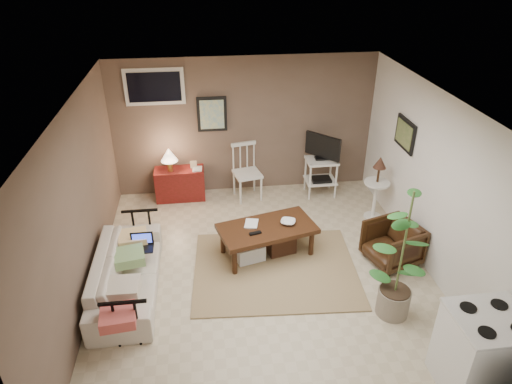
{
  "coord_description": "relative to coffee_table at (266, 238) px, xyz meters",
  "views": [
    {
      "loc": [
        -0.73,
        -4.89,
        4.02
      ],
      "look_at": [
        -0.07,
        0.35,
        1.09
      ],
      "focal_mm": 32.0,
      "sensor_mm": 36.0,
      "label": 1
    }
  ],
  "objects": [
    {
      "name": "floor",
      "position": [
        -0.09,
        -0.42,
        -0.28
      ],
      "size": [
        5.0,
        5.0,
        0.0
      ],
      "primitive_type": "plane",
      "color": "#C1B293",
      "rests_on": "ground"
    },
    {
      "name": "art_back",
      "position": [
        -0.64,
        2.05,
        1.17
      ],
      "size": [
        0.5,
        0.03,
        0.6
      ],
      "primitive_type": "cube",
      "color": "black"
    },
    {
      "name": "art_right",
      "position": [
        2.14,
        0.63,
        1.24
      ],
      "size": [
        0.03,
        0.6,
        0.45
      ],
      "primitive_type": "cube",
      "color": "black"
    },
    {
      "name": "window",
      "position": [
        -1.54,
        2.05,
        1.67
      ],
      "size": [
        0.96,
        0.03,
        0.6
      ],
      "primitive_type": "cube",
      "color": "silver"
    },
    {
      "name": "rug",
      "position": [
        0.07,
        -0.36,
        -0.27
      ],
      "size": [
        2.34,
        1.93,
        0.02
      ],
      "primitive_type": "cube",
      "rotation": [
        0.0,
        0.0,
        -0.07
      ],
      "color": "#957E56",
      "rests_on": "floor"
    },
    {
      "name": "coffee_table",
      "position": [
        0.0,
        0.0,
        0.0
      ],
      "size": [
        1.47,
        1.01,
        0.51
      ],
      "color": "#3B2010",
      "rests_on": "floor"
    },
    {
      "name": "sofa",
      "position": [
        -1.89,
        -0.54,
        0.09
      ],
      "size": [
        0.57,
        1.94,
        0.76
      ],
      "primitive_type": "imported",
      "rotation": [
        0.0,
        0.0,
        1.57
      ],
      "color": "beige",
      "rests_on": "floor"
    },
    {
      "name": "sofa_pillows",
      "position": [
        -1.84,
        -0.76,
        0.18
      ],
      "size": [
        0.37,
        1.84,
        0.13
      ],
      "primitive_type": null,
      "color": "beige",
      "rests_on": "sofa"
    },
    {
      "name": "sofa_end_rails",
      "position": [
        -1.78,
        -0.54,
        0.04
      ],
      "size": [
        0.52,
        1.93,
        0.65
      ],
      "primitive_type": null,
      "color": "black",
      "rests_on": "floor"
    },
    {
      "name": "laptop",
      "position": [
        -1.7,
        -0.21,
        0.21
      ],
      "size": [
        0.3,
        0.22,
        0.2
      ],
      "color": "black",
      "rests_on": "sofa"
    },
    {
      "name": "red_console",
      "position": [
        -1.27,
        1.83,
        0.05
      ],
      "size": [
        0.85,
        0.38,
        0.98
      ],
      "color": "maroon",
      "rests_on": "floor"
    },
    {
      "name": "spindle_chair",
      "position": [
        -0.09,
        1.73,
        0.17
      ],
      "size": [
        0.52,
        0.52,
        0.98
      ],
      "color": "silver",
      "rests_on": "floor"
    },
    {
      "name": "tv_stand",
      "position": [
        1.21,
        1.67,
        0.31
      ],
      "size": [
        0.53,
        0.52,
        1.13
      ],
      "color": "silver",
      "rests_on": "floor"
    },
    {
      "name": "side_table",
      "position": [
        1.89,
        0.79,
        0.39
      ],
      "size": [
        0.41,
        0.41,
        1.09
      ],
      "color": "silver",
      "rests_on": "floor"
    },
    {
      "name": "armchair",
      "position": [
        1.72,
        -0.38,
        0.05
      ],
      "size": [
        0.78,
        0.8,
        0.67
      ],
      "primitive_type": "imported",
      "rotation": [
        0.0,
        0.0,
        -1.26
      ],
      "color": "#331F0E",
      "rests_on": "floor"
    },
    {
      "name": "potted_plant",
      "position": [
        1.36,
        -1.36,
        0.64
      ],
      "size": [
        0.43,
        0.43,
        1.73
      ],
      "color": "gray",
      "rests_on": "floor"
    },
    {
      "name": "stove",
      "position": [
        1.77,
        -2.47,
        0.18
      ],
      "size": [
        0.72,
        0.67,
        0.94
      ],
      "color": "silver",
      "rests_on": "floor"
    },
    {
      "name": "bowl",
      "position": [
        0.32,
        0.04,
        0.3
      ],
      "size": [
        0.21,
        0.12,
        0.21
      ],
      "primitive_type": "imported",
      "rotation": [
        0.0,
        0.0,
        -0.34
      ],
      "color": "#3B2010",
      "rests_on": "coffee_table"
    },
    {
      "name": "book_table",
      "position": [
        -0.29,
        0.11,
        0.32
      ],
      "size": [
        0.18,
        0.06,
        0.25
      ],
      "primitive_type": "imported",
      "rotation": [
        0.0,
        0.0,
        -0.23
      ],
      "color": "#3B2010",
      "rests_on": "coffee_table"
    },
    {
      "name": "book_console",
      "position": [
        -1.02,
        1.79,
        0.39
      ],
      "size": [
        0.16,
        0.03,
        0.22
      ],
      "primitive_type": "imported",
      "rotation": [
        0.0,
        0.0,
        -0.05
      ],
      "color": "#3B2010",
      "rests_on": "red_console"
    }
  ]
}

